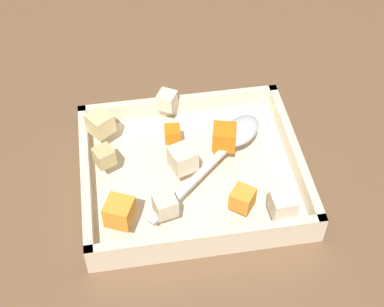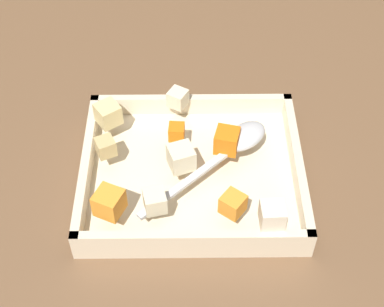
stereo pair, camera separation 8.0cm
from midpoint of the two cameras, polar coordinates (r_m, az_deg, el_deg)
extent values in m
plane|color=brown|center=(0.83, -3.62, -3.51)|extent=(4.00, 4.00, 0.00)
cube|color=beige|center=(0.83, -2.73, -2.39)|extent=(0.31, 0.27, 0.01)
cube|color=beige|center=(0.90, -3.80, 4.66)|extent=(0.31, 0.01, 0.03)
cube|color=beige|center=(0.74, -1.55, -8.70)|extent=(0.31, 0.01, 0.03)
cube|color=beige|center=(0.84, 7.36, -0.13)|extent=(0.01, 0.27, 0.03)
cube|color=beige|center=(0.82, -13.15, -2.56)|extent=(0.01, 0.27, 0.03)
cube|color=orange|center=(0.74, -10.26, -5.86)|extent=(0.04, 0.04, 0.03)
cube|color=orange|center=(0.74, 1.94, -4.64)|extent=(0.04, 0.04, 0.03)
cube|color=orange|center=(0.81, 0.39, 1.50)|extent=(0.04, 0.04, 0.03)
cube|color=orange|center=(0.82, -4.71, 1.80)|extent=(0.02, 0.02, 0.02)
cube|color=tan|center=(0.81, -11.48, -0.43)|extent=(0.03, 0.03, 0.02)
cube|color=beige|center=(0.79, -3.58, -0.42)|extent=(0.04, 0.04, 0.03)
cube|color=beige|center=(0.74, -5.77, -5.26)|extent=(0.03, 0.03, 0.03)
cube|color=#E0CC89|center=(0.85, -11.71, 2.80)|extent=(0.04, 0.04, 0.03)
cube|color=beige|center=(0.87, -5.11, 5.12)|extent=(0.04, 0.04, 0.03)
cube|color=silver|center=(0.74, 5.91, -5.20)|extent=(0.03, 0.03, 0.03)
ellipsoid|color=silver|center=(0.83, 2.06, 2.13)|extent=(0.08, 0.08, 0.02)
cube|color=silver|center=(0.77, -3.09, -3.14)|extent=(0.13, 0.12, 0.01)
camera|label=1|loc=(0.04, -92.87, -3.17)|focal=54.12mm
camera|label=2|loc=(0.04, 87.13, 3.17)|focal=54.12mm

